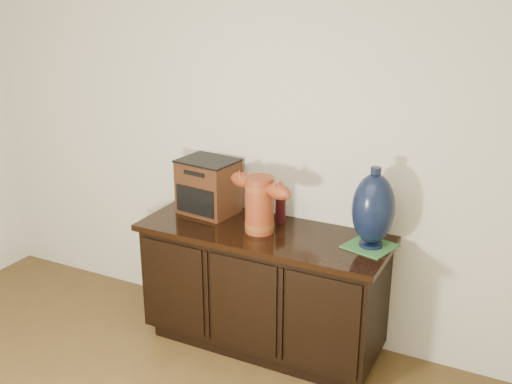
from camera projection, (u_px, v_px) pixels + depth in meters
The scene contains 6 objects.
sideboard at pixel (263, 288), 3.56m from camera, with size 1.46×0.56×0.75m.
terracotta_vessel at pixel (260, 201), 3.36m from camera, with size 0.46×0.22×0.33m.
tv_radio at pixel (208, 186), 3.66m from camera, with size 0.37×0.31×0.34m.
green_mat at pixel (370, 246), 3.23m from camera, with size 0.24×0.24×0.01m, color #2F6A32.
lamp_base at pixel (373, 209), 3.15m from camera, with size 0.28×0.28×0.44m.
spray_can at pixel (281, 207), 3.54m from camera, with size 0.06×0.06×0.18m.
Camera 1 is at (1.38, -0.62, 2.11)m, focal length 42.00 mm.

